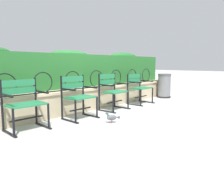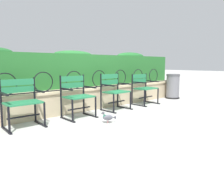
{
  "view_description": "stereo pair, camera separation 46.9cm",
  "coord_description": "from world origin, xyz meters",
  "views": [
    {
      "loc": [
        -3.43,
        -3.0,
        1.11
      ],
      "look_at": [
        0.0,
        0.15,
        0.55
      ],
      "focal_mm": 34.53,
      "sensor_mm": 36.0,
      "label": 1
    },
    {
      "loc": [
        -3.09,
        -3.33,
        1.11
      ],
      "look_at": [
        0.0,
        0.15,
        0.55
      ],
      "focal_mm": 34.53,
      "sensor_mm": 36.0,
      "label": 2
    }
  ],
  "objects": [
    {
      "name": "pigeon_near_chairs",
      "position": [
        -0.52,
        -0.33,
        0.11
      ],
      "size": [
        0.27,
        0.2,
        0.22
      ],
      "color": "#5B5B66",
      "rests_on": "ground"
    },
    {
      "name": "park_chair_leftmost",
      "position": [
        -1.81,
        0.5,
        0.46
      ],
      "size": [
        0.64,
        0.53,
        0.86
      ],
      "color": "#237547",
      "rests_on": "ground"
    },
    {
      "name": "stone_wall",
      "position": [
        0.0,
        0.93,
        0.27
      ],
      "size": [
        6.81,
        0.41,
        0.53
      ],
      "color": "tan",
      "rests_on": "ground"
    },
    {
      "name": "park_chair_centre_right",
      "position": [
        0.37,
        0.49,
        0.47
      ],
      "size": [
        0.64,
        0.55,
        0.88
      ],
      "color": "#237547",
      "rests_on": "ground"
    },
    {
      "name": "ground_plane",
      "position": [
        0.0,
        0.0,
        0.0
      ],
      "size": [
        60.0,
        60.0,
        0.0
      ],
      "primitive_type": "plane",
      "color": "#ADADA8"
    },
    {
      "name": "trash_bin",
      "position": [
        2.9,
        0.49,
        0.37
      ],
      "size": [
        0.44,
        0.44,
        0.78
      ],
      "color": "slate",
      "rests_on": "ground"
    },
    {
      "name": "park_chair_rightmost",
      "position": [
        1.46,
        0.49,
        0.46
      ],
      "size": [
        0.64,
        0.53,
        0.83
      ],
      "color": "#237547",
      "rests_on": "ground"
    },
    {
      "name": "iron_arch_fence",
      "position": [
        -0.14,
        0.86,
        0.72
      ],
      "size": [
        6.29,
        0.02,
        0.42
      ],
      "color": "black",
      "rests_on": "stone_wall"
    },
    {
      "name": "hedge_row",
      "position": [
        0.01,
        1.34,
        0.97
      ],
      "size": [
        6.68,
        0.47,
        0.92
      ],
      "color": "#236028",
      "rests_on": "stone_wall"
    },
    {
      "name": "park_chair_centre_left",
      "position": [
        -0.72,
        0.43,
        0.47
      ],
      "size": [
        0.6,
        0.53,
        0.88
      ],
      "color": "#237547",
      "rests_on": "ground"
    }
  ]
}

